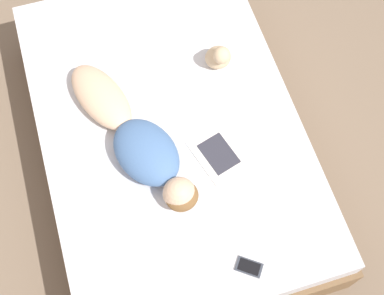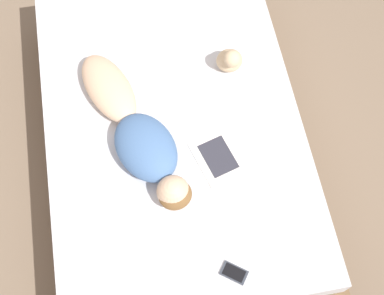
# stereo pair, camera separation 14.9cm
# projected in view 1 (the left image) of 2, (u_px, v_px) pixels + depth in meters

# --- Properties ---
(ground_plane) EXTENTS (12.00, 12.00, 0.00)m
(ground_plane) POSITION_uv_depth(u_px,v_px,m) (172.00, 156.00, 3.60)
(ground_plane) COLOR #7A6651
(bed) EXTENTS (1.57, 2.31, 0.49)m
(bed) POSITION_uv_depth(u_px,v_px,m) (170.00, 140.00, 3.39)
(bed) COLOR brown
(bed) RESTS_ON ground_plane
(person) EXTENTS (0.60, 1.14, 0.18)m
(person) POSITION_uv_depth(u_px,v_px,m) (135.00, 139.00, 3.02)
(person) COLOR #DBB28E
(person) RESTS_ON bed
(open_magazine) EXTENTS (0.56, 0.44, 0.01)m
(open_magazine) POSITION_uv_depth(u_px,v_px,m) (235.00, 144.00, 3.10)
(open_magazine) COLOR silver
(open_magazine) RESTS_ON bed
(cell_phone) EXTENTS (0.16, 0.15, 0.01)m
(cell_phone) POSITION_uv_depth(u_px,v_px,m) (249.00, 267.00, 2.80)
(cell_phone) COLOR #333842
(cell_phone) RESTS_ON bed
(plush_toy) EXTENTS (0.16, 0.18, 0.22)m
(plush_toy) POSITION_uv_depth(u_px,v_px,m) (219.00, 57.00, 3.25)
(plush_toy) COLOR #D1B289
(plush_toy) RESTS_ON bed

